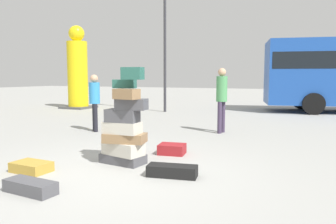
{
  "coord_description": "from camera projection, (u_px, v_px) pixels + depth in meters",
  "views": [
    {
      "loc": [
        2.91,
        -4.38,
        1.55
      ],
      "look_at": [
        -0.22,
        2.51,
        0.74
      ],
      "focal_mm": 35.1,
      "sensor_mm": 36.0,
      "label": 1
    }
  ],
  "objects": [
    {
      "name": "yellow_dummy_statue",
      "position": [
        78.0,
        72.0,
        16.2
      ],
      "size": [
        1.38,
        1.38,
        4.04
      ],
      "color": "yellow",
      "rests_on": "ground"
    },
    {
      "name": "suitcase_tower",
      "position": [
        124.0,
        130.0,
        5.76
      ],
      "size": [
        0.94,
        0.61,
        1.71
      ],
      "color": "#4C4C51",
      "rests_on": "ground"
    },
    {
      "name": "suitcase_maroon_left_side",
      "position": [
        172.0,
        149.0,
        6.61
      ],
      "size": [
        0.57,
        0.48,
        0.2
      ],
      "primitive_type": "cube",
      "rotation": [
        0.0,
        0.0,
        0.16
      ],
      "color": "maroon",
      "rests_on": "ground"
    },
    {
      "name": "ground_plane",
      "position": [
        116.0,
        173.0,
        5.33
      ],
      "size": [
        80.0,
        80.0,
        0.0
      ],
      "primitive_type": "plane",
      "color": "#9E9E99"
    },
    {
      "name": "person_bearded_onlooker",
      "position": [
        222.0,
        94.0,
        9.02
      ],
      "size": [
        0.3,
        0.34,
        1.79
      ],
      "rotation": [
        0.0,
        0.0,
        -1.73
      ],
      "color": "#3F334C",
      "rests_on": "ground"
    },
    {
      "name": "suitcase_charcoal_behind_tower",
      "position": [
        30.0,
        187.0,
        4.38
      ],
      "size": [
        0.78,
        0.33,
        0.17
      ],
      "primitive_type": "cube",
      "rotation": [
        0.0,
        0.0,
        -0.05
      ],
      "color": "#4C4C51",
      "rests_on": "ground"
    },
    {
      "name": "person_tourist_with_camera",
      "position": [
        95.0,
        98.0,
        9.31
      ],
      "size": [
        0.3,
        0.3,
        1.62
      ],
      "rotation": [
        0.0,
        0.0,
        -0.8
      ],
      "color": "black",
      "rests_on": "ground"
    },
    {
      "name": "suitcase_black_right_side",
      "position": [
        172.0,
        171.0,
        5.11
      ],
      "size": [
        0.81,
        0.43,
        0.18
      ],
      "primitive_type": "cube",
      "rotation": [
        0.0,
        0.0,
        0.19
      ],
      "color": "black",
      "rests_on": "ground"
    },
    {
      "name": "suitcase_tan_white_trunk",
      "position": [
        31.0,
        167.0,
        5.37
      ],
      "size": [
        0.63,
        0.42,
        0.16
      ],
      "primitive_type": "cube",
      "rotation": [
        0.0,
        0.0,
        -0.03
      ],
      "color": "#B28C33",
      "rests_on": "ground"
    },
    {
      "name": "lamp_post",
      "position": [
        165.0,
        15.0,
        14.24
      ],
      "size": [
        0.36,
        0.36,
        6.55
      ],
      "color": "#333338",
      "rests_on": "ground"
    }
  ]
}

